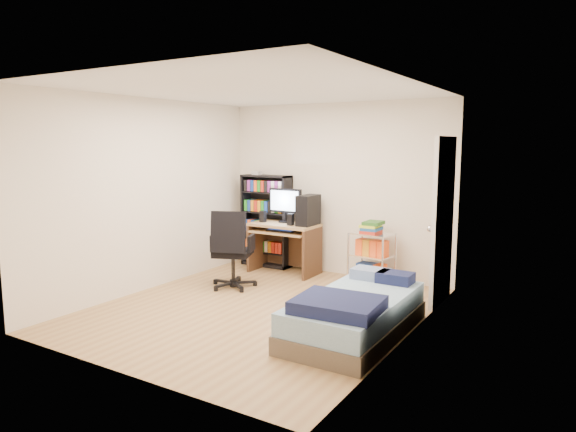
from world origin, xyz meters
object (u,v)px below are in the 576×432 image
Objects in this scene: bed at (355,313)px; media_shelf at (266,220)px; computer_desk at (292,228)px; office_chair at (232,263)px.

media_shelf is at bearing 140.12° from bed.
computer_desk is 1.18m from office_chair.
bed is (2.11, -0.74, -0.11)m from office_chair.
office_chair is (-0.27, -1.10, -0.34)m from computer_desk.
bed is at bearing -39.88° from media_shelf.
media_shelf is 1.38m from office_chair.
computer_desk reaches higher than bed.
media_shelf reaches higher than computer_desk.
office_chair is at bearing 160.77° from bed.
office_chair is 2.23m from bed.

